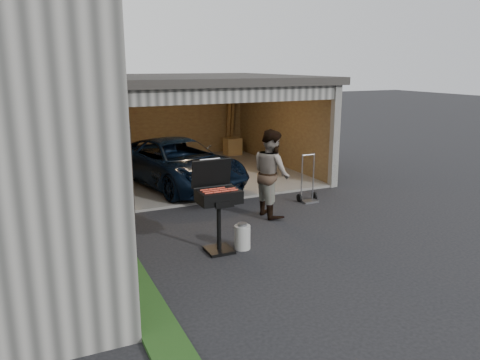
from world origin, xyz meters
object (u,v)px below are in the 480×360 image
object	(u,v)px
bbq_grill	(218,199)
plywood_panel	(115,236)
man	(271,173)
hand_truck	(308,192)
woman	(117,193)
propane_tank	(242,237)
minivan	(178,165)

from	to	relation	value
bbq_grill	plywood_panel	bearing A→B (deg)	173.17
man	hand_truck	bearing A→B (deg)	-67.13
woman	propane_tank	bearing A→B (deg)	78.10
bbq_grill	minivan	bearing A→B (deg)	81.28
minivan	woman	size ratio (longest dim) A/B	2.36
bbq_grill	propane_tank	world-z (taller)	bbq_grill
propane_tank	plywood_panel	size ratio (longest dim) A/B	0.45
plywood_panel	hand_truck	xyz separation A→B (m)	(4.87, 1.72, -0.26)
man	hand_truck	distance (m)	1.60
propane_tank	hand_truck	xyz separation A→B (m)	(2.70, 2.02, 0.01)
plywood_panel	hand_truck	size ratio (longest dim) A/B	0.84
bbq_grill	plywood_panel	size ratio (longest dim) A/B	1.66
man	plywood_panel	bearing A→B (deg)	109.03
man	propane_tank	world-z (taller)	man
woman	hand_truck	distance (m)	4.75
hand_truck	woman	bearing A→B (deg)	-169.97
man	hand_truck	xyz separation A→B (m)	(1.32, 0.54, -0.72)
minivan	bbq_grill	bearing A→B (deg)	-111.83
minivan	woman	bearing A→B (deg)	-136.44
bbq_grill	hand_truck	bearing A→B (deg)	31.62
minivan	plywood_panel	bearing A→B (deg)	-132.70
woman	propane_tank	distance (m)	2.41
woman	bbq_grill	size ratio (longest dim) A/B	1.17
bbq_grill	hand_truck	size ratio (longest dim) A/B	1.39
propane_tank	minivan	bearing A→B (deg)	86.77
bbq_grill	plywood_panel	distance (m)	1.82
minivan	bbq_grill	distance (m)	4.55
bbq_grill	hand_truck	xyz separation A→B (m)	(3.13, 1.93, -0.73)
minivan	plywood_panel	size ratio (longest dim) A/B	4.57
propane_tank	man	bearing A→B (deg)	46.86
man	plywood_panel	size ratio (longest dim) A/B	1.94
hand_truck	minivan	bearing A→B (deg)	134.32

